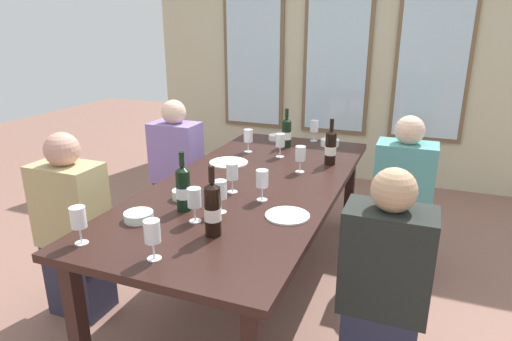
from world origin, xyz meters
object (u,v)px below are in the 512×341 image
object	(u,v)px
tasting_bowl_2	(139,216)
seated_person_0	(74,231)
wine_glass_4	(220,191)
seated_person_3	(402,201)
wine_glass_9	(194,199)
wine_glass_2	(78,218)
dining_table	(252,192)
wine_bottle_2	(331,147)
tasting_bowl_0	(276,137)
wine_bottle_1	(213,209)
wine_glass_3	(300,155)
tasting_bowl_1	(183,194)
wine_bottle_0	(183,188)
wine_glass_7	(232,172)
wine_glass_5	(248,137)
wine_glass_8	(314,127)
tasting_bowl_3	(330,143)
wine_bottle_3	(286,133)
wine_glass_6	(152,232)
seated_person_1	(383,293)
wine_glass_1	(262,180)
white_plate_1	(229,162)
wine_glass_0	(280,141)
seated_person_2	(177,172)
white_plate_0	(287,216)

from	to	relation	value
tasting_bowl_2	seated_person_0	bearing A→B (deg)	168.11
wine_glass_4	seated_person_3	bearing A→B (deg)	51.31
wine_glass_9	wine_glass_2	bearing A→B (deg)	-132.85
dining_table	wine_glass_4	bearing A→B (deg)	-86.97
wine_bottle_2	tasting_bowl_0	size ratio (longest dim) A/B	2.76
wine_bottle_1	wine_bottle_2	distance (m)	1.28
tasting_bowl_2	wine_glass_3	size ratio (longest dim) A/B	0.83
wine_bottle_1	tasting_bowl_1	bearing A→B (deg)	136.86
wine_bottle_0	wine_glass_7	distance (m)	0.35
wine_bottle_1	wine_glass_5	distance (m)	1.39
wine_glass_5	wine_glass_9	xyz separation A→B (m)	(0.23, -1.24, 0.00)
tasting_bowl_1	wine_glass_2	xyz separation A→B (m)	(-0.15, -0.62, 0.10)
wine_glass_2	wine_glass_8	distance (m)	2.19
wine_bottle_0	tasting_bowl_1	xyz separation A→B (m)	(-0.08, 0.13, -0.09)
tasting_bowl_1	wine_glass_7	distance (m)	0.30
wine_bottle_0	wine_bottle_1	bearing A→B (deg)	-36.67
seated_person_3	tasting_bowl_3	bearing A→B (deg)	143.51
wine_glass_3	wine_bottle_3	bearing A→B (deg)	116.13
tasting_bowl_0	wine_glass_6	bearing A→B (deg)	-85.17
wine_glass_6	seated_person_1	bearing A→B (deg)	25.78
wine_glass_2	wine_glass_4	xyz separation A→B (m)	(0.43, 0.53, -0.00)
tasting_bowl_2	wine_glass_1	world-z (taller)	wine_glass_1
wine_glass_6	seated_person_3	distance (m)	1.84
white_plate_1	seated_person_3	distance (m)	1.21
wine_glass_0	wine_bottle_1	bearing A→B (deg)	-85.14
white_plate_1	wine_glass_5	size ratio (longest dim) A/B	1.54
seated_person_0	tasting_bowl_2	bearing A→B (deg)	-11.89
wine_bottle_3	wine_glass_4	world-z (taller)	wine_bottle_3
tasting_bowl_3	wine_glass_6	bearing A→B (deg)	-98.18
wine_bottle_3	wine_glass_3	xyz separation A→B (m)	(0.27, -0.56, 0.00)
wine_glass_7	tasting_bowl_1	bearing A→B (deg)	-137.82
dining_table	wine_bottle_3	bearing A→B (deg)	93.27
wine_glass_4	wine_glass_9	size ratio (longest dim) A/B	1.00
tasting_bowl_1	wine_glass_3	xyz separation A→B (m)	(0.47, 0.69, 0.09)
dining_table	wine_bottle_1	size ratio (longest dim) A/B	7.05
wine_glass_9	seated_person_3	world-z (taller)	seated_person_3
wine_glass_4	wine_bottle_1	bearing A→B (deg)	-71.92
wine_bottle_0	wine_glass_1	world-z (taller)	wine_bottle_0
seated_person_0	seated_person_2	xyz separation A→B (m)	(0.00, 1.14, 0.00)
tasting_bowl_0	seated_person_0	distance (m)	1.78
dining_table	white_plate_1	xyz separation A→B (m)	(-0.29, 0.29, 0.07)
wine_bottle_1	tasting_bowl_0	world-z (taller)	wine_bottle_1
dining_table	white_plate_0	world-z (taller)	white_plate_0
white_plate_1	wine_glass_6	bearing A→B (deg)	-78.49
wine_glass_4	seated_person_1	world-z (taller)	seated_person_1
white_plate_1	wine_glass_4	world-z (taller)	wine_glass_4
wine_glass_6	wine_glass_7	xyz separation A→B (m)	(-0.01, 0.81, 0.00)
wine_glass_5	dining_table	bearing A→B (deg)	-65.84
wine_glass_0	tasting_bowl_2	bearing A→B (deg)	-103.29
wine_glass_1	wine_glass_4	world-z (taller)	same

